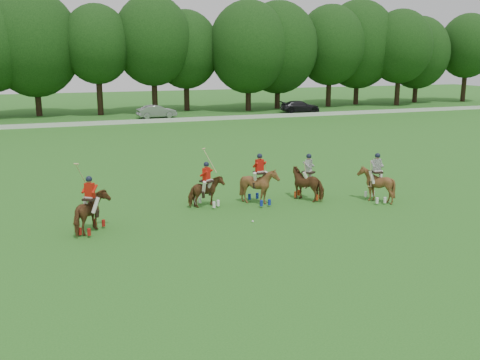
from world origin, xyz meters
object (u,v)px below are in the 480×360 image
object	(u,v)px
car_mid	(157,112)
polo_ball	(253,221)
polo_red_c	(259,186)
polo_stripe_a	(308,183)
polo_stripe_b	(376,184)
polo_red_a	(91,212)
polo_red_b	(207,191)
car_right	(300,107)

from	to	relation	value
car_mid	polo_ball	distance (m)	40.59
polo_red_c	polo_ball	distance (m)	3.10
car_mid	polo_stripe_a	xyz separation A→B (m)	(-0.08, -37.80, 0.10)
car_mid	polo_red_c	world-z (taller)	polo_red_c
car_mid	polo_stripe_b	bearing A→B (deg)	179.46
polo_red_a	polo_stripe_a	world-z (taller)	polo_red_a
polo_stripe_a	polo_ball	size ratio (longest dim) A/B	25.59
polo_red_b	polo_red_c	size ratio (longest dim) A/B	1.10
car_mid	polo_stripe_b	xyz separation A→B (m)	(2.85, -39.28, 0.14)
polo_stripe_a	polo_ball	distance (m)	4.78
car_right	polo_red_a	xyz separation A→B (m)	(-28.83, -39.36, 0.13)
car_mid	polo_red_b	world-z (taller)	polo_red_b
polo_red_c	polo_stripe_b	bearing A→B (deg)	-15.55
polo_red_a	polo_stripe_a	xyz separation A→B (m)	(10.54, 1.56, -0.01)
polo_red_a	polo_ball	world-z (taller)	polo_red_a
polo_red_b	polo_stripe_a	distance (m)	5.12
polo_red_a	car_mid	bearing A→B (deg)	74.89
polo_red_a	polo_stripe_b	size ratio (longest dim) A/B	1.20
polo_red_a	polo_stripe_b	world-z (taller)	polo_red_a
polo_red_b	polo_ball	xyz separation A→B (m)	(1.15, -3.01, -0.71)
polo_red_a	polo_ball	distance (m)	6.72
car_right	polo_stripe_b	bearing A→B (deg)	168.00
car_right	polo_stripe_a	size ratio (longest dim) A/B	2.15
polo_red_c	polo_stripe_a	bearing A→B (deg)	-1.40
car_mid	polo_stripe_a	bearing A→B (deg)	175.18
car_right	polo_stripe_b	world-z (taller)	polo_stripe_b
car_mid	polo_stripe_a	size ratio (longest dim) A/B	1.93
car_right	polo_red_c	bearing A→B (deg)	160.41
polo_stripe_a	car_right	bearing A→B (deg)	64.19
polo_stripe_a	polo_stripe_b	distance (m)	3.29
polo_stripe_a	polo_ball	world-z (taller)	polo_stripe_a
polo_red_c	polo_red_b	bearing A→B (deg)	171.61
polo_stripe_b	polo_ball	bearing A→B (deg)	-170.88
car_right	polo_red_b	xyz separation A→B (m)	(-23.39, -37.37, 0.04)
car_mid	polo_red_a	distance (m)	40.77
polo_red_c	polo_stripe_b	distance (m)	5.72
polo_red_b	polo_red_c	world-z (taller)	polo_red_b
polo_red_b	polo_ball	distance (m)	3.30
car_right	polo_red_b	size ratio (longest dim) A/B	1.83
car_mid	polo_red_c	size ratio (longest dim) A/B	1.80
car_right	polo_stripe_b	distance (m)	42.17
polo_red_a	polo_red_b	world-z (taller)	polo_red_a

